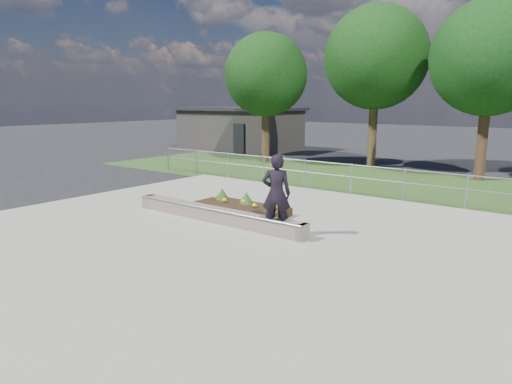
# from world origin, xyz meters

# --- Properties ---
(ground) EXTENTS (120.00, 120.00, 0.00)m
(ground) POSITION_xyz_m (0.00, 0.00, 0.00)
(ground) COLOR black
(ground) RESTS_ON ground
(grass_verge) EXTENTS (30.00, 8.00, 0.02)m
(grass_verge) POSITION_xyz_m (0.00, 11.00, 0.01)
(grass_verge) COLOR #29461C
(grass_verge) RESTS_ON ground
(concrete_slab) EXTENTS (15.00, 15.00, 0.06)m
(concrete_slab) POSITION_xyz_m (0.00, 0.00, 0.03)
(concrete_slab) COLOR gray
(concrete_slab) RESTS_ON ground
(fence) EXTENTS (20.06, 0.06, 1.20)m
(fence) POSITION_xyz_m (0.00, 7.50, 0.77)
(fence) COLOR gray
(fence) RESTS_ON ground
(building) EXTENTS (8.40, 5.40, 3.00)m
(building) POSITION_xyz_m (-14.00, 18.00, 1.51)
(building) COLOR #2A2825
(building) RESTS_ON ground
(tree_far_left) EXTENTS (4.55, 4.55, 7.15)m
(tree_far_left) POSITION_xyz_m (-8.00, 13.00, 4.85)
(tree_far_left) COLOR #352215
(tree_far_left) RESTS_ON ground
(tree_mid_left) EXTENTS (5.25, 5.25, 8.25)m
(tree_mid_left) POSITION_xyz_m (-2.50, 15.00, 5.61)
(tree_mid_left) COLOR #372716
(tree_mid_left) RESTS_ON ground
(tree_mid_right) EXTENTS (4.90, 4.90, 7.70)m
(tree_mid_right) POSITION_xyz_m (3.00, 14.00, 5.23)
(tree_mid_right) COLOR #362015
(tree_mid_right) RESTS_ON ground
(grind_ledge) EXTENTS (6.00, 0.44, 0.43)m
(grind_ledge) POSITION_xyz_m (-1.26, 1.50, 0.26)
(grind_ledge) COLOR #6B594F
(grind_ledge) RESTS_ON concrete_slab
(planter_bed) EXTENTS (3.00, 1.20, 0.61)m
(planter_bed) POSITION_xyz_m (-1.37, 2.84, 0.24)
(planter_bed) COLOR black
(planter_bed) RESTS_ON concrete_slab
(skateboarder) EXTENTS (0.87, 0.78, 2.09)m
(skateboarder) POSITION_xyz_m (0.86, 1.49, 1.14)
(skateboarder) COLOR white
(skateboarder) RESTS_ON concrete_slab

